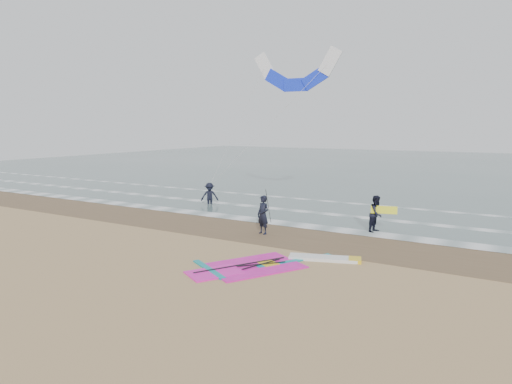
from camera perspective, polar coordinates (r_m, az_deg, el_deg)
The scene contains 11 objects.
ground at distance 17.95m, azimuth -4.28°, elevation -9.31°, with size 120.00×120.00×0.00m, color tan.
sea_water at distance 63.06m, azimuth 21.28°, elevation 2.82°, with size 120.00×80.00×0.02m, color #47605E.
wet_sand_band at distance 22.96m, azimuth 4.26°, elevation -5.37°, with size 120.00×5.00×0.01m, color brown.
foam_waterline at distance 26.92m, azimuth 8.42°, elevation -3.34°, with size 120.00×9.15×0.02m.
windsurf_rig at distance 18.11m, azimuth 2.21°, elevation -9.00°, with size 5.96×5.65×0.14m.
person_standing at distance 22.91m, azimuth 0.89°, elevation -2.87°, with size 0.72×0.47×1.97m, color black.
person_walking at distance 24.18m, azimuth 14.82°, elevation -2.64°, with size 0.92×0.72×1.89m, color black.
person_wading at distance 31.66m, azimuth -5.83°, elevation 0.11°, with size 1.21×0.69×1.87m, color black.
held_pole at distance 22.68m, azimuth 1.55°, elevation -1.81°, with size 0.17×0.86×1.82m.
carried_kiteboard at distance 23.94m, azimuth 15.70°, elevation -2.17°, with size 1.30×0.51×0.39m.
surf_kite at distance 30.71m, azimuth 5.00°, elevation 14.42°, with size 8.53×2.40×9.08m.
Camera 1 is at (9.74, -14.07, 5.43)m, focal length 32.00 mm.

